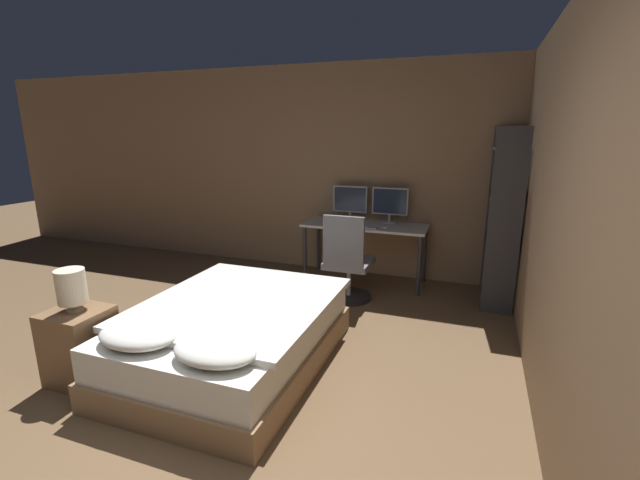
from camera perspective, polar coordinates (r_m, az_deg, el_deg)
The scene contains 12 objects.
wall_back at distance 5.63m, azimuth 5.26°, elevation 9.04°, with size 12.00×0.06×2.70m.
wall_side_right at distance 3.05m, azimuth 29.48°, elevation 2.82°, with size 0.06×12.00×2.70m.
bed at distance 3.60m, azimuth -11.55°, elevation -12.31°, with size 1.43×1.90×0.60m.
nightstand at distance 3.78m, azimuth -29.32°, elevation -12.22°, with size 0.42×0.40×0.57m.
bedside_lamp at distance 3.61m, azimuth -30.24°, elevation -5.42°, with size 0.20×0.20×0.32m.
desk at distance 5.34m, azimuth 6.03°, elevation 1.15°, with size 1.52×0.61×0.75m.
monitor_left at distance 5.53m, azimuth 4.04°, elevation 5.24°, with size 0.45×0.16×0.44m.
monitor_right at distance 5.41m, azimuth 9.31°, elevation 4.89°, with size 0.45×0.16×0.44m.
keyboard at distance 5.13m, azimuth 5.51°, elevation 1.77°, with size 0.39×0.13×0.02m.
computer_mouse at distance 5.06m, azimuth 8.63°, elevation 1.62°, with size 0.07×0.05×0.04m.
office_chair at distance 4.77m, azimuth 3.66°, elevation -3.52°, with size 0.52×0.52×1.00m.
bookshelf at distance 4.92m, azimuth 23.38°, elevation 3.73°, with size 0.32×0.75×1.91m.
Camera 1 is at (1.44, -1.46, 1.86)m, focal length 24.00 mm.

